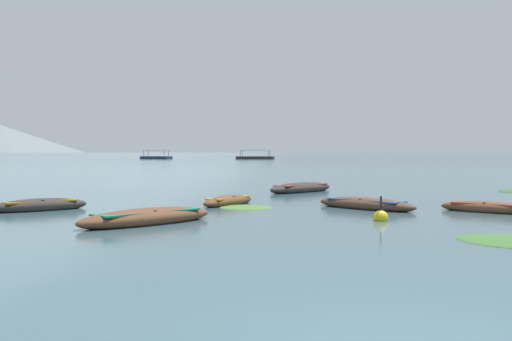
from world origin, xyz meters
TOP-DOWN VIEW (x-y plane):
  - ground_plane at (0.00, 1500.00)m, footprint 6000.00×6000.00m
  - mountain_2 at (-434.41, 2115.64)m, footprint 1043.61×1043.61m
  - rowboat_0 at (2.33, 14.90)m, footprint 3.53×3.60m
  - rowboat_2 at (0.72, 23.53)m, footprint 3.95×4.17m
  - rowboat_3 at (-2.56, 16.39)m, footprint 2.27×3.10m
  - rowboat_4 at (-4.54, 10.58)m, footprint 3.89×3.94m
  - rowboat_5 at (6.12, 13.71)m, footprint 2.90×2.56m
  - rowboat_6 at (-8.87, 14.28)m, footprint 3.11×2.73m
  - ferry_0 at (-1.73, 146.66)m, footprint 10.01×5.09m
  - ferry_1 at (-27.66, 149.42)m, footprint 8.61×5.70m
  - mooring_buoy at (2.11, 11.31)m, footprint 0.43×0.43m
  - weed_patch_2 at (-1.89, 15.26)m, footprint 2.63×2.66m

SIDE VIEW (x-z plane):
  - ground_plane at x=0.00m, z-range 0.00..0.00m
  - weed_patch_2 at x=-1.89m, z-range -0.07..0.07m
  - mooring_buoy at x=2.11m, z-range -0.32..0.51m
  - rowboat_3 at x=-2.56m, z-range -0.08..0.37m
  - rowboat_5 at x=6.12m, z-range -0.08..0.37m
  - rowboat_0 at x=2.33m, z-range -0.09..0.41m
  - rowboat_6 at x=-8.87m, z-range -0.10..0.42m
  - rowboat_4 at x=-4.54m, z-range -0.10..0.45m
  - rowboat_2 at x=0.72m, z-range -0.11..0.48m
  - ferry_0 at x=-1.73m, z-range -0.82..1.71m
  - ferry_1 at x=-27.66m, z-range -0.82..1.71m
  - mountain_2 at x=-434.41m, z-range 0.00..300.48m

